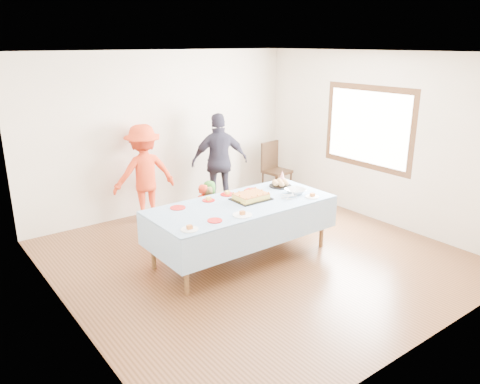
# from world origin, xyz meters

# --- Properties ---
(ground) EXTENTS (5.00, 5.00, 0.00)m
(ground) POSITION_xyz_m (0.00, 0.00, 0.00)
(ground) COLOR #4B2C15
(ground) RESTS_ON ground
(room_walls) EXTENTS (5.04, 5.04, 2.72)m
(room_walls) POSITION_xyz_m (0.05, 0.00, 1.77)
(room_walls) COLOR beige
(room_walls) RESTS_ON ground
(party_table) EXTENTS (2.50, 1.10, 0.78)m
(party_table) POSITION_xyz_m (-0.16, 0.11, 0.72)
(party_table) COLOR brown
(party_table) RESTS_ON ground
(birthday_cake) EXTENTS (0.50, 0.38, 0.09)m
(birthday_cake) POSITION_xyz_m (0.03, 0.15, 0.82)
(birthday_cake) COLOR black
(birthday_cake) RESTS_ON party_table
(rolls_tray) EXTENTS (0.33, 0.33, 0.10)m
(rolls_tray) POSITION_xyz_m (0.75, 0.36, 0.82)
(rolls_tray) COLOR black
(rolls_tray) RESTS_ON party_table
(punch_bowl) EXTENTS (0.28, 0.28, 0.07)m
(punch_bowl) POSITION_xyz_m (0.69, -0.02, 0.81)
(punch_bowl) COLOR silver
(punch_bowl) RESTS_ON party_table
(party_hat) EXTENTS (0.10, 0.10, 0.18)m
(party_hat) POSITION_xyz_m (0.94, 0.54, 0.87)
(party_hat) COLOR silver
(party_hat) RESTS_ON party_table
(fork_pile) EXTENTS (0.24, 0.18, 0.07)m
(fork_pile) POSITION_xyz_m (0.49, -0.12, 0.81)
(fork_pile) COLOR white
(fork_pile) RESTS_ON party_table
(plate_red_far_a) EXTENTS (0.20, 0.20, 0.01)m
(plate_red_far_a) POSITION_xyz_m (-0.93, 0.45, 0.79)
(plate_red_far_a) COLOR red
(plate_red_far_a) RESTS_ON party_table
(plate_red_far_b) EXTENTS (0.17, 0.17, 0.01)m
(plate_red_far_b) POSITION_xyz_m (-0.45, 0.46, 0.79)
(plate_red_far_b) COLOR red
(plate_red_far_b) RESTS_ON party_table
(plate_red_far_c) EXTENTS (0.20, 0.20, 0.01)m
(plate_red_far_c) POSITION_xyz_m (-0.10, 0.51, 0.79)
(plate_red_far_c) COLOR red
(plate_red_far_c) RESTS_ON party_table
(plate_red_far_d) EXTENTS (0.20, 0.20, 0.01)m
(plate_red_far_d) POSITION_xyz_m (0.30, 0.47, 0.79)
(plate_red_far_d) COLOR red
(plate_red_far_d) RESTS_ON party_table
(plate_red_near) EXTENTS (0.18, 0.18, 0.01)m
(plate_red_near) POSITION_xyz_m (-0.81, -0.21, 0.79)
(plate_red_near) COLOR red
(plate_red_near) RESTS_ON party_table
(plate_white_left) EXTENTS (0.20, 0.20, 0.01)m
(plate_white_left) POSITION_xyz_m (-1.19, -0.27, 0.79)
(plate_white_left) COLOR white
(plate_white_left) RESTS_ON party_table
(plate_white_mid) EXTENTS (0.24, 0.24, 0.01)m
(plate_white_mid) POSITION_xyz_m (-0.43, -0.26, 0.79)
(plate_white_mid) COLOR white
(plate_white_mid) RESTS_ON party_table
(plate_white_right) EXTENTS (0.19, 0.19, 0.01)m
(plate_white_right) POSITION_xyz_m (0.77, -0.28, 0.79)
(plate_white_right) COLOR white
(plate_white_right) RESTS_ON party_table
(dining_chair) EXTENTS (0.49, 0.49, 1.02)m
(dining_chair) POSITION_xyz_m (2.00, 1.94, 0.57)
(dining_chair) COLOR black
(dining_chair) RESTS_ON ground
(toddler_left) EXTENTS (0.34, 0.26, 0.82)m
(toddler_left) POSITION_xyz_m (-0.19, 1.04, 0.41)
(toddler_left) COLOR red
(toddler_left) RESTS_ON ground
(toddler_mid) EXTENTS (0.44, 0.35, 0.79)m
(toddler_mid) POSITION_xyz_m (0.05, 1.20, 0.39)
(toddler_mid) COLOR #377B29
(toddler_mid) RESTS_ON ground
(toddler_right) EXTENTS (0.41, 0.34, 0.78)m
(toddler_right) POSITION_xyz_m (-0.13, 1.01, 0.39)
(toddler_right) COLOR tan
(toddler_right) RESTS_ON ground
(adult_left) EXTENTS (1.09, 0.71, 1.59)m
(adult_left) POSITION_xyz_m (-0.56, 2.19, 0.80)
(adult_left) COLOR red
(adult_left) RESTS_ON ground
(adult_right) EXTENTS (1.07, 0.75, 1.68)m
(adult_right) POSITION_xyz_m (0.76, 1.94, 0.84)
(adult_right) COLOR #2A2837
(adult_right) RESTS_ON ground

